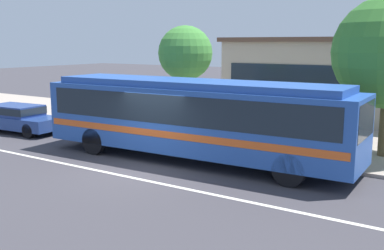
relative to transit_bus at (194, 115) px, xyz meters
The scene contains 9 objects.
ground_plane 2.75m from the transit_bus, 111.58° to the right, with size 120.00×120.00×0.00m, color #3B393E.
sidewalk_slab 5.65m from the transit_bus, 98.51° to the left, with size 60.00×8.00×0.12m, color #A29487.
lane_stripe_center 3.38m from the transit_bus, 105.82° to the right, with size 56.00×0.16×0.01m, color silver.
transit_bus is the anchor object (origin of this frame).
sedan_behind_bus 10.00m from the transit_bus, behind, with size 4.54×2.10×1.29m.
pedestrian_waiting_near_sign 4.65m from the transit_bus, 156.26° to the left, with size 0.44×0.44×1.66m.
pedestrian_walking_along_curb 2.48m from the transit_bus, 57.58° to the left, with size 0.34×0.34×1.68m.
pedestrian_standing_by_tree 3.31m from the transit_bus, 102.81° to the left, with size 0.39×0.39×1.71m.
street_tree_near_stop 5.27m from the transit_bus, 127.60° to the left, with size 2.45×2.45×4.84m.
Camera 1 is at (9.58, -11.40, 4.17)m, focal length 43.04 mm.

